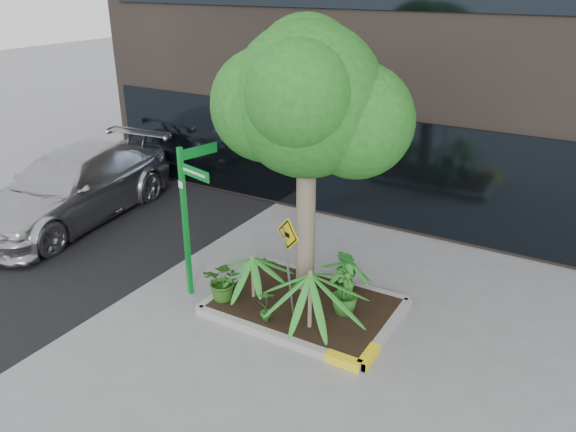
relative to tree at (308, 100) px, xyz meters
The scene contains 14 objects.
ground 3.84m from the tree, 83.20° to the right, with size 80.00×80.00×0.00m, color gray.
asphalt_road 7.46m from the tree, behind, with size 7.00×80.00×0.01m, color black.
planter 3.70m from the tree, 60.46° to the right, with size 3.35×2.36×0.15m.
tree is the anchor object (origin of this frame).
palm_front 2.94m from the tree, 58.29° to the right, with size 1.21×1.21×1.34m.
palm_left 2.98m from the tree, 127.07° to the right, with size 0.97×0.97×1.07m.
palm_back 3.11m from the tree, 17.09° to the left, with size 0.72×0.72×0.80m.
parked_car 7.32m from the tree, behind, with size 2.38×5.86×1.70m, color #B3B2B7.
shrub_a 3.57m from the tree, 131.08° to the right, with size 0.70×0.70×0.78m, color #2C601B.
shrub_b 3.37m from the tree, 25.39° to the right, with size 0.48×0.48×0.85m, color #2C6F21.
shrub_c 3.57m from the tree, 89.68° to the right, with size 0.33×0.33×0.62m, color #22651F.
shrub_d 3.26m from the tree, 21.02° to the left, with size 0.47×0.47×0.85m, color #1C6120.
street_sign_post 2.88m from the tree, 148.41° to the right, with size 0.84×1.00×2.93m.
cattle_sign 2.57m from the tree, 76.40° to the right, with size 0.54×0.27×1.90m.
Camera 1 is at (4.39, -7.47, 5.69)m, focal length 35.00 mm.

